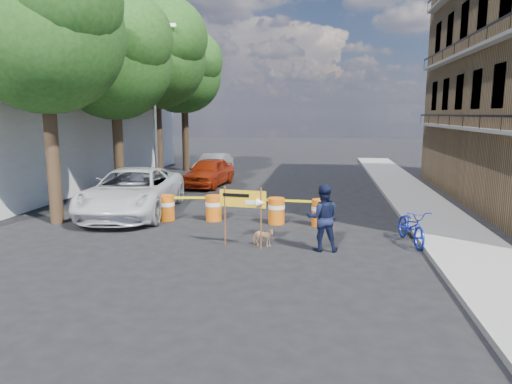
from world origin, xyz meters
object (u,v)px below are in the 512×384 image
(dog, at_px, (263,237))
(suv_white, at_px, (133,192))
(detour_sign, at_px, (248,204))
(pedestrian, at_px, (323,218))
(barrel_mid_left, at_px, (214,207))
(bicycle, at_px, (413,210))
(sedan_silver, at_px, (214,165))
(barrel_mid_right, at_px, (276,210))
(barrel_far_right, at_px, (320,212))
(barrel_far_left, at_px, (166,207))
(sedan_red, at_px, (209,172))

(dog, relative_size, suv_white, 0.11)
(detour_sign, height_order, pedestrian, pedestrian)
(barrel_mid_left, relative_size, suv_white, 0.15)
(bicycle, relative_size, sedan_silver, 0.48)
(barrel_mid_right, distance_m, bicycle, 4.53)
(suv_white, bearing_deg, dog, -38.92)
(suv_white, bearing_deg, sedan_silver, 81.89)
(dog, bearing_deg, bicycle, -67.72)
(barrel_far_right, bearing_deg, suv_white, 173.29)
(detour_sign, xyz_separation_m, bicycle, (4.61, 1.12, -0.27))
(detour_sign, bearing_deg, barrel_far_left, 147.36)
(barrel_mid_right, xyz_separation_m, detour_sign, (-0.48, -2.93, 0.79))
(barrel_far_left, xyz_separation_m, detour_sign, (3.40, -2.85, 0.79))
(detour_sign, height_order, bicycle, bicycle)
(dog, bearing_deg, barrel_mid_right, 7.79)
(suv_white, bearing_deg, sedan_red, 74.94)
(barrel_far_right, bearing_deg, bicycle, -33.59)
(sedan_red, height_order, sedan_silver, sedan_red)
(dog, bearing_deg, barrel_far_left, 64.67)
(barrel_far_left, distance_m, barrel_mid_left, 1.67)
(barrel_mid_right, height_order, barrel_far_right, same)
(barrel_far_left, distance_m, pedestrian, 6.15)
(dog, bearing_deg, sedan_red, 31.76)
(barrel_far_right, relative_size, suv_white, 0.15)
(barrel_mid_right, relative_size, detour_sign, 0.52)
(barrel_far_right, distance_m, bicycle, 3.21)
(barrel_far_left, height_order, barrel_mid_right, same)
(barrel_mid_right, relative_size, suv_white, 0.15)
(barrel_mid_left, bearing_deg, barrel_far_left, -172.16)
(pedestrian, distance_m, bicycle, 2.77)
(pedestrian, bearing_deg, detour_sign, -4.32)
(dog, bearing_deg, barrel_far_right, -20.62)
(barrel_mid_right, distance_m, barrel_far_right, 1.48)
(barrel_mid_right, xyz_separation_m, sedan_silver, (-5.04, 11.71, 0.20))
(barrel_far_left, relative_size, sedan_silver, 0.22)
(detour_sign, xyz_separation_m, sedan_red, (-3.85, 10.70, -0.53))
(pedestrian, xyz_separation_m, sedan_red, (-5.90, 10.66, -0.19))
(barrel_mid_right, height_order, detour_sign, detour_sign)
(barrel_far_right, height_order, sedan_silver, sedan_silver)
(barrel_far_left, height_order, barrel_mid_left, same)
(barrel_far_left, height_order, bicycle, bicycle)
(dog, bearing_deg, barrel_mid_left, 46.21)
(barrel_mid_left, height_order, bicycle, bicycle)
(dog, xyz_separation_m, suv_white, (-5.38, 3.51, 0.58))
(barrel_far_left, xyz_separation_m, suv_white, (-1.59, 0.84, 0.38))
(detour_sign, relative_size, sedan_red, 0.40)
(sedan_red, bearing_deg, pedestrian, -54.95)
(barrel_mid_right, bearing_deg, suv_white, 172.06)
(bicycle, bearing_deg, sedan_red, 121.30)
(barrel_far_right, distance_m, sedan_red, 9.76)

